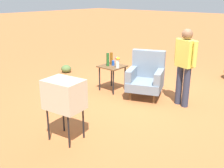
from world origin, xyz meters
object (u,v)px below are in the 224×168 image
object	(u,v)px
armchair	(146,76)
flower_vase	(117,62)
tv_on_stand	(64,95)
soda_can_blue	(113,63)
side_table	(112,69)
bottle_wine_green	(108,59)
person_standing	(185,63)
bottle_tall_amber	(111,58)

from	to	relation	value
armchair	flower_vase	distance (m)	0.75
tv_on_stand	flower_vase	distance (m)	2.34
tv_on_stand	soda_can_blue	world-z (taller)	tv_on_stand
side_table	bottle_wine_green	size ratio (longest dim) A/B	1.97
tv_on_stand	soda_can_blue	size ratio (longest dim) A/B	8.44
armchair	bottle_wine_green	size ratio (longest dim) A/B	3.31
person_standing	soda_can_blue	xyz separation A→B (m)	(-1.76, -0.23, -0.25)
side_table	flower_vase	world-z (taller)	flower_vase
tv_on_stand	soda_can_blue	distance (m)	2.53
flower_vase	person_standing	bearing A→B (deg)	12.60
armchair	tv_on_stand	bearing A→B (deg)	-87.55
person_standing	soda_can_blue	distance (m)	1.79
soda_can_blue	bottle_tall_amber	world-z (taller)	bottle_tall_amber
tv_on_stand	flower_vase	size ratio (longest dim) A/B	3.89
side_table	tv_on_stand	xyz separation A→B (m)	(0.98, -2.29, 0.24)
soda_can_blue	side_table	bearing A→B (deg)	-82.31
armchair	soda_can_blue	bearing A→B (deg)	-170.22
armchair	person_standing	size ratio (longest dim) A/B	0.65
soda_can_blue	flower_vase	xyz separation A→B (m)	(0.23, -0.11, 0.09)
bottle_tall_amber	bottle_wine_green	world-z (taller)	bottle_wine_green
armchair	soda_can_blue	world-z (taller)	armchair
side_table	bottle_wine_green	xyz separation A→B (m)	(-0.07, -0.08, 0.25)
tv_on_stand	armchair	bearing A→B (deg)	92.45
armchair	bottle_wine_green	bearing A→B (deg)	-163.92
bottle_wine_green	side_table	bearing A→B (deg)	48.36
person_standing	bottle_tall_amber	xyz separation A→B (m)	(-1.87, -0.17, -0.16)
armchair	bottle_tall_amber	size ratio (longest dim) A/B	3.53
tv_on_stand	person_standing	world-z (taller)	person_standing
bottle_wine_green	bottle_tall_amber	bearing A→B (deg)	103.41
side_table	bottle_wine_green	distance (m)	0.28
person_standing	bottle_wine_green	distance (m)	1.86
armchair	person_standing	world-z (taller)	person_standing
flower_vase	soda_can_blue	bearing A→B (deg)	153.67
tv_on_stand	person_standing	xyz separation A→B (m)	(0.78, 2.56, 0.16)
soda_can_blue	bottle_tall_amber	distance (m)	0.16
armchair	bottle_tall_amber	distance (m)	1.03
bottle_wine_green	flower_vase	size ratio (longest dim) A/B	1.21
armchair	person_standing	distance (m)	0.99
tv_on_stand	person_standing	size ratio (longest dim) A/B	0.63
person_standing	tv_on_stand	bearing A→B (deg)	-106.86
side_table	flower_vase	bearing A→B (deg)	-18.59
tv_on_stand	bottle_tall_amber	distance (m)	2.63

